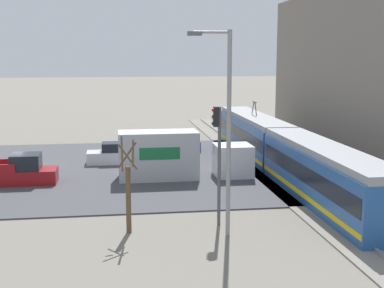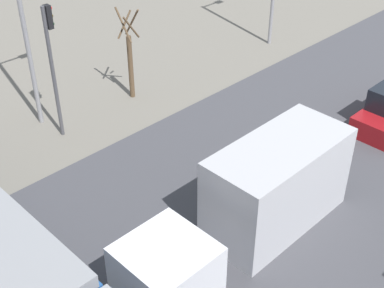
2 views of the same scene
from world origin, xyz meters
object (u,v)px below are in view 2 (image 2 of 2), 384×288
at_px(box_truck, 254,204).
at_px(street_lamp_mid_block, 25,8).
at_px(street_tree, 130,58).
at_px(traffic_light_pole, 52,56).

xyz_separation_m(box_truck, street_lamp_mid_block, (11.60, 0.83, 3.76)).
relative_size(street_tree, street_lamp_mid_block, 0.48).
xyz_separation_m(street_tree, street_lamp_mid_block, (1.07, 4.31, 3.25)).
distance_m(box_truck, street_lamp_mid_block, 12.22).
bearing_deg(traffic_light_pole, street_tree, -83.46).
bearing_deg(box_truck, street_lamp_mid_block, 4.09).
bearing_deg(street_tree, box_truck, 161.69).
distance_m(street_tree, street_lamp_mid_block, 5.51).
relative_size(box_truck, street_lamp_mid_block, 0.96).
distance_m(traffic_light_pole, street_lamp_mid_block, 2.22).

